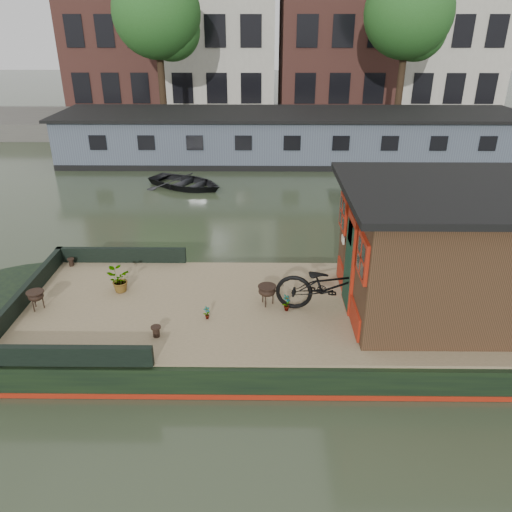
{
  "coord_description": "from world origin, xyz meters",
  "views": [
    {
      "loc": [
        -1.26,
        -8.49,
        5.73
      ],
      "look_at": [
        -1.36,
        0.5,
        1.48
      ],
      "focal_mm": 35.0,
      "sensor_mm": 36.0,
      "label": 1
    }
  ],
  "objects_px": {
    "bicycle": "(331,286)",
    "brazier_front": "(267,295)",
    "dinghy": "(186,179)",
    "brazier_rear": "(37,300)",
    "potted_plant_a": "(287,303)",
    "cabin": "(446,249)"
  },
  "relations": [
    {
      "from": "bicycle",
      "to": "brazier_front",
      "type": "distance_m",
      "value": 1.28
    },
    {
      "from": "bicycle",
      "to": "dinghy",
      "type": "relative_size",
      "value": 0.69
    },
    {
      "from": "brazier_rear",
      "to": "dinghy",
      "type": "xyz_separation_m",
      "value": [
        1.48,
        9.95,
        -0.53
      ]
    },
    {
      "from": "potted_plant_a",
      "to": "brazier_front",
      "type": "relative_size",
      "value": 0.85
    },
    {
      "from": "brazier_front",
      "to": "brazier_rear",
      "type": "height_order",
      "value": "brazier_front"
    },
    {
      "from": "cabin",
      "to": "dinghy",
      "type": "distance_m",
      "value": 11.73
    },
    {
      "from": "potted_plant_a",
      "to": "brazier_front",
      "type": "distance_m",
      "value": 0.45
    },
    {
      "from": "potted_plant_a",
      "to": "brazier_rear",
      "type": "relative_size",
      "value": 0.92
    },
    {
      "from": "bicycle",
      "to": "brazier_front",
      "type": "relative_size",
      "value": 5.1
    },
    {
      "from": "potted_plant_a",
      "to": "brazier_rear",
      "type": "distance_m",
      "value": 4.84
    },
    {
      "from": "bicycle",
      "to": "brazier_front",
      "type": "bearing_deg",
      "value": 87.36
    },
    {
      "from": "dinghy",
      "to": "cabin",
      "type": "bearing_deg",
      "value": -117.59
    },
    {
      "from": "cabin",
      "to": "brazier_rear",
      "type": "distance_m",
      "value": 7.86
    },
    {
      "from": "brazier_front",
      "to": "brazier_rear",
      "type": "distance_m",
      "value": 4.47
    },
    {
      "from": "dinghy",
      "to": "bicycle",
      "type": "bearing_deg",
      "value": -127.65
    },
    {
      "from": "cabin",
      "to": "brazier_front",
      "type": "bearing_deg",
      "value": 179.42
    },
    {
      "from": "bicycle",
      "to": "dinghy",
      "type": "bearing_deg",
      "value": 31.01
    },
    {
      "from": "potted_plant_a",
      "to": "bicycle",
      "type": "bearing_deg",
      "value": 0.75
    },
    {
      "from": "brazier_front",
      "to": "bicycle",
      "type": "bearing_deg",
      "value": -10.85
    },
    {
      "from": "cabin",
      "to": "potted_plant_a",
      "type": "xyz_separation_m",
      "value": [
        -2.95,
        -0.21,
        -1.05
      ]
    },
    {
      "from": "cabin",
      "to": "bicycle",
      "type": "distance_m",
      "value": 2.23
    },
    {
      "from": "cabin",
      "to": "potted_plant_a",
      "type": "height_order",
      "value": "cabin"
    }
  ]
}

